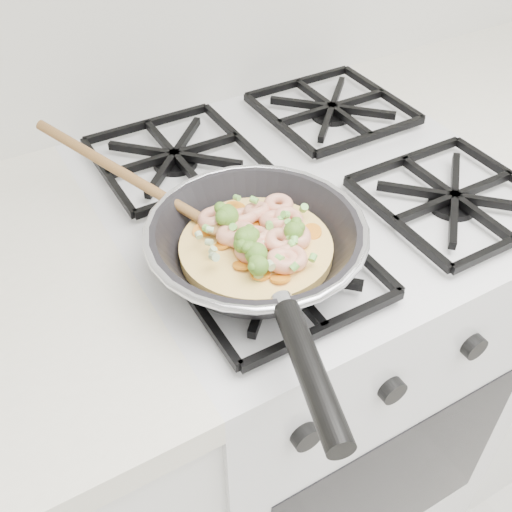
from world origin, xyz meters
TOP-DOWN VIEW (x-y plane):
  - stove at (0.00, 1.70)m, footprint 0.60×0.60m
  - skillet at (-0.17, 1.57)m, footprint 0.31×0.59m

SIDE VIEW (x-z plane):
  - stove at x=0.00m, z-range 0.00..0.92m
  - skillet at x=-0.17m, z-range 0.90..1.00m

